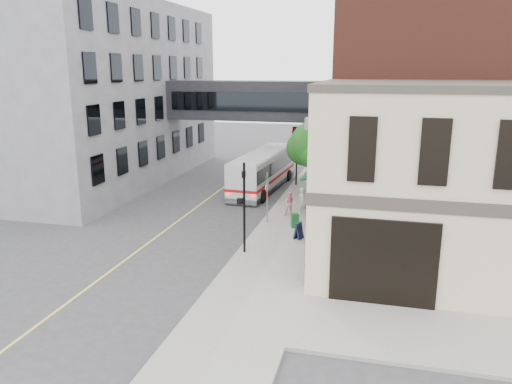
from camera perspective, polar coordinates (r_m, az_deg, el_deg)
The scene contains 17 objects.
ground at distance 23.28m, azimuth -3.62°, elevation -8.82°, with size 120.00×120.00×0.00m, color #38383A.
sidewalk_main at distance 35.84m, azimuth 6.30°, elevation -0.49°, with size 4.00×60.00×0.15m, color gray.
corner_building at distance 23.02m, azimuth 19.65°, elevation 1.12°, with size 10.19×8.12×8.45m.
brick_building at distance 35.59m, azimuth 19.86°, elevation 9.96°, with size 13.76×18.00×14.00m.
opposite_building at distance 43.45m, azimuth -19.13°, elevation 10.64°, with size 14.00×24.00×14.00m, color slate.
skyway_bridge at distance 39.66m, azimuth 0.10°, elevation 10.42°, with size 14.00×3.18×3.00m.
traffic_signal_near at distance 24.03m, azimuth -1.43°, elevation -0.54°, with size 0.44×0.22×4.60m.
traffic_signal_far at distance 38.36m, azimuth 4.48°, elevation 5.49°, with size 0.53×0.28×4.50m.
street_sign_pole at distance 28.98m, azimuth 1.29°, elevation -0.13°, with size 0.08×0.75×3.00m.
street_tree at distance 34.28m, azimuth 6.61°, elevation 5.39°, with size 3.80×3.20×5.60m.
lane_marking at distance 33.78m, azimuth -6.52°, elevation -1.53°, with size 0.12×40.00×0.01m, color #D8CC4C.
bus at distance 37.68m, azimuth 0.83°, elevation 2.63°, with size 3.01×10.44×2.78m.
pedestrian_a at distance 30.94m, azimuth 5.35°, elevation -1.08°, with size 0.61×0.40×1.67m, color beige.
pedestrian_b at distance 30.66m, azimuth 3.90°, elevation -1.36°, with size 0.73×0.57×1.50m, color pink.
pedestrian_c at distance 33.35m, azimuth 6.77°, elevation -0.00°, with size 1.07×0.62×1.66m, color black.
newspaper_box at distance 28.52m, azimuth 4.47°, elevation -3.27°, with size 0.41×0.37×0.82m, color #124F1E.
sandwich_board at distance 26.71m, azimuth 4.90°, elevation -4.42°, with size 0.32×0.50×0.89m, color black.
Camera 1 is at (6.67, -20.38, 9.07)m, focal length 35.00 mm.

